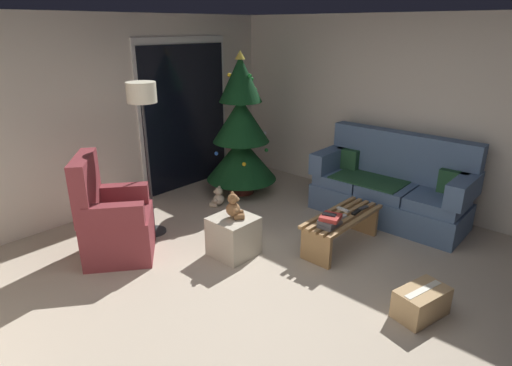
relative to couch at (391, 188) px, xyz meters
name	(u,v)px	position (x,y,z in m)	size (l,w,h in m)	color
ground_plane	(283,300)	(-2.32, -0.12, -0.40)	(7.00, 7.00, 0.00)	#B2A38E
wall_back	(97,118)	(-2.32, 2.94, 0.85)	(5.72, 0.12, 2.50)	beige
wall_right	(426,117)	(0.54, -0.12, 0.85)	(0.12, 6.00, 2.50)	beige
patio_door_frame	(185,115)	(-0.98, 2.87, 0.70)	(1.60, 0.02, 2.20)	silver
patio_door_glass	(186,118)	(-0.98, 2.85, 0.65)	(1.50, 0.02, 2.10)	black
couch	(391,188)	(0.00, 0.00, 0.00)	(0.82, 1.96, 1.08)	slate
coffee_table	(342,225)	(-1.11, 0.03, -0.14)	(1.10, 0.40, 0.39)	#9E7547
remote_black	(356,212)	(-0.96, -0.06, 0.00)	(0.04, 0.16, 0.02)	black
remote_white	(343,210)	(-1.00, 0.09, 0.00)	(0.04, 0.16, 0.02)	silver
remote_graphite	(363,208)	(-0.81, -0.06, 0.00)	(0.04, 0.16, 0.02)	#333338
remote_silver	(341,217)	(-1.19, -0.01, 0.00)	(0.04, 0.16, 0.02)	#ADADB2
book_stack	(330,221)	(-1.44, -0.02, 0.05)	(0.26, 0.24, 0.12)	#4C4C51
cell_phone	(329,214)	(-1.42, 0.00, 0.11)	(0.07, 0.14, 0.01)	black
christmas_tree	(241,133)	(-0.68, 2.00, 0.50)	(1.02, 1.02, 2.04)	#4C1E19
armchair	(113,222)	(-2.92, 1.71, 0.00)	(0.96, 0.96, 1.13)	maroon
floor_lamp	(143,108)	(-2.33, 1.87, 1.11)	(0.32, 0.32, 1.78)	#2D2D30
ottoman	(234,236)	(-2.04, 0.80, -0.18)	(0.44, 0.44, 0.43)	#B2A893
teddy_bear_chestnut	(234,207)	(-2.03, 0.79, 0.15)	(0.22, 0.21, 0.29)	brown
teddy_bear_cream_by_tree	(218,198)	(-1.27, 1.89, -0.28)	(0.21, 0.22, 0.29)	beige
cardboard_box_taped_mid_floor	(421,302)	(-1.69, -1.13, -0.27)	(0.52, 0.38, 0.26)	tan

